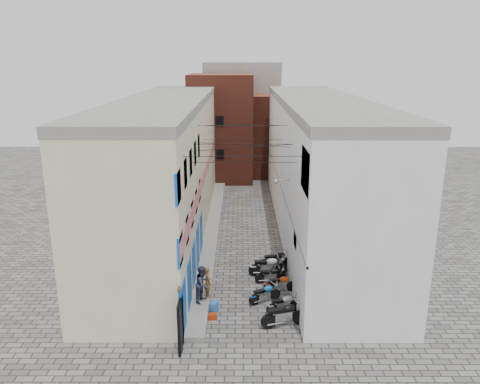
{
  "coord_description": "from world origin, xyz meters",
  "views": [
    {
      "loc": [
        -0.1,
        -16.95,
        11.38
      ],
      "look_at": [
        -0.16,
        12.37,
        3.0
      ],
      "focal_mm": 35.0,
      "sensor_mm": 36.0,
      "label": 1
    }
  ],
  "objects_px": {
    "water_jug_near": "(213,308)",
    "water_jug_far": "(215,306)",
    "motorcycle_e": "(271,274)",
    "motorcycle_f": "(268,265)",
    "motorcycle_g": "(277,259)",
    "person_a": "(208,282)",
    "motorcycle_b": "(284,303)",
    "motorcycle_d": "(281,283)",
    "person_b": "(203,284)",
    "motorcycle_c": "(265,293)",
    "motorcycle_a": "(284,313)",
    "red_crate": "(212,316)"
  },
  "relations": [
    {
      "from": "motorcycle_a",
      "to": "water_jug_near",
      "type": "distance_m",
      "value": 3.38
    },
    {
      "from": "motorcycle_b",
      "to": "red_crate",
      "type": "xyz_separation_m",
      "value": [
        -3.29,
        -0.56,
        -0.36
      ]
    },
    {
      "from": "motorcycle_f",
      "to": "motorcycle_g",
      "type": "height_order",
      "value": "motorcycle_f"
    },
    {
      "from": "motorcycle_e",
      "to": "water_jug_near",
      "type": "bearing_deg",
      "value": -47.87
    },
    {
      "from": "red_crate",
      "to": "motorcycle_c",
      "type": "bearing_deg",
      "value": 31.6
    },
    {
      "from": "person_a",
      "to": "red_crate",
      "type": "bearing_deg",
      "value": 170.16
    },
    {
      "from": "motorcycle_g",
      "to": "person_b",
      "type": "distance_m",
      "value": 5.62
    },
    {
      "from": "water_jug_near",
      "to": "person_a",
      "type": "bearing_deg",
      "value": 105.34
    },
    {
      "from": "water_jug_near",
      "to": "person_b",
      "type": "bearing_deg",
      "value": 125.25
    },
    {
      "from": "motorcycle_c",
      "to": "motorcycle_e",
      "type": "xyz_separation_m",
      "value": [
        0.41,
        2.03,
        -0.01
      ]
    },
    {
      "from": "motorcycle_e",
      "to": "motorcycle_g",
      "type": "bearing_deg",
      "value": 161.08
    },
    {
      "from": "water_jug_far",
      "to": "water_jug_near",
      "type": "bearing_deg",
      "value": -110.11
    },
    {
      "from": "motorcycle_b",
      "to": "motorcycle_e",
      "type": "relative_size",
      "value": 1.0
    },
    {
      "from": "motorcycle_a",
      "to": "motorcycle_f",
      "type": "bearing_deg",
      "value": 169.01
    },
    {
      "from": "motorcycle_b",
      "to": "person_a",
      "type": "height_order",
      "value": "person_a"
    },
    {
      "from": "motorcycle_b",
      "to": "water_jug_near",
      "type": "height_order",
      "value": "motorcycle_b"
    },
    {
      "from": "motorcycle_e",
      "to": "motorcycle_f",
      "type": "relative_size",
      "value": 0.8
    },
    {
      "from": "motorcycle_a",
      "to": "motorcycle_d",
      "type": "xyz_separation_m",
      "value": [
        0.1,
        3.13,
        -0.11
      ]
    },
    {
      "from": "water_jug_near",
      "to": "red_crate",
      "type": "height_order",
      "value": "water_jug_near"
    },
    {
      "from": "motorcycle_d",
      "to": "water_jug_far",
      "type": "xyz_separation_m",
      "value": [
        -3.2,
        -1.84,
        -0.25
      ]
    },
    {
      "from": "motorcycle_c",
      "to": "motorcycle_g",
      "type": "xyz_separation_m",
      "value": [
        0.84,
        3.77,
        0.08
      ]
    },
    {
      "from": "motorcycle_b",
      "to": "motorcycle_d",
      "type": "height_order",
      "value": "motorcycle_d"
    },
    {
      "from": "motorcycle_d",
      "to": "person_a",
      "type": "relative_size",
      "value": 1.1
    },
    {
      "from": "motorcycle_f",
      "to": "motorcycle_g",
      "type": "bearing_deg",
      "value": 143.77
    },
    {
      "from": "motorcycle_e",
      "to": "motorcycle_d",
      "type": "bearing_deg",
      "value": 18.25
    },
    {
      "from": "motorcycle_c",
      "to": "motorcycle_g",
      "type": "height_order",
      "value": "motorcycle_g"
    },
    {
      "from": "motorcycle_a",
      "to": "person_b",
      "type": "bearing_deg",
      "value": -131.59
    },
    {
      "from": "motorcycle_b",
      "to": "motorcycle_f",
      "type": "height_order",
      "value": "motorcycle_f"
    },
    {
      "from": "motorcycle_d",
      "to": "person_b",
      "type": "bearing_deg",
      "value": -78.17
    },
    {
      "from": "motorcycle_b",
      "to": "motorcycle_c",
      "type": "bearing_deg",
      "value": -157.29
    },
    {
      "from": "person_b",
      "to": "water_jug_near",
      "type": "distance_m",
      "value": 1.25
    },
    {
      "from": "motorcycle_b",
      "to": "motorcycle_c",
      "type": "relative_size",
      "value": 0.97
    },
    {
      "from": "motorcycle_f",
      "to": "water_jug_far",
      "type": "height_order",
      "value": "motorcycle_f"
    },
    {
      "from": "motorcycle_c",
      "to": "water_jug_near",
      "type": "height_order",
      "value": "motorcycle_c"
    },
    {
      "from": "motorcycle_e",
      "to": "water_jug_far",
      "type": "xyz_separation_m",
      "value": [
        -2.77,
        -2.84,
        -0.24
      ]
    },
    {
      "from": "motorcycle_c",
      "to": "person_b",
      "type": "height_order",
      "value": "person_b"
    },
    {
      "from": "person_b",
      "to": "red_crate",
      "type": "xyz_separation_m",
      "value": [
        0.5,
        -1.2,
        -1.02
      ]
    },
    {
      "from": "water_jug_near",
      "to": "water_jug_far",
      "type": "relative_size",
      "value": 1.06
    },
    {
      "from": "person_b",
      "to": "motorcycle_c",
      "type": "bearing_deg",
      "value": -59.16
    },
    {
      "from": "motorcycle_c",
      "to": "person_a",
      "type": "bearing_deg",
      "value": -120.18
    },
    {
      "from": "person_a",
      "to": "water_jug_near",
      "type": "relative_size",
      "value": 2.96
    },
    {
      "from": "motorcycle_c",
      "to": "person_a",
      "type": "xyz_separation_m",
      "value": [
        -2.76,
        0.07,
        0.54
      ]
    },
    {
      "from": "motorcycle_e",
      "to": "person_a",
      "type": "relative_size",
      "value": 1.06
    },
    {
      "from": "motorcycle_e",
      "to": "motorcycle_f",
      "type": "xyz_separation_m",
      "value": [
        -0.11,
        0.86,
        0.12
      ]
    },
    {
      "from": "motorcycle_f",
      "to": "motorcycle_g",
      "type": "distance_m",
      "value": 1.03
    },
    {
      "from": "motorcycle_a",
      "to": "water_jug_near",
      "type": "bearing_deg",
      "value": -124.12
    },
    {
      "from": "motorcycle_c",
      "to": "red_crate",
      "type": "height_order",
      "value": "motorcycle_c"
    },
    {
      "from": "person_a",
      "to": "water_jug_far",
      "type": "height_order",
      "value": "person_a"
    },
    {
      "from": "person_b",
      "to": "water_jug_far",
      "type": "distance_m",
      "value": 1.18
    },
    {
      "from": "motorcycle_c",
      "to": "motorcycle_f",
      "type": "height_order",
      "value": "motorcycle_f"
    }
  ]
}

